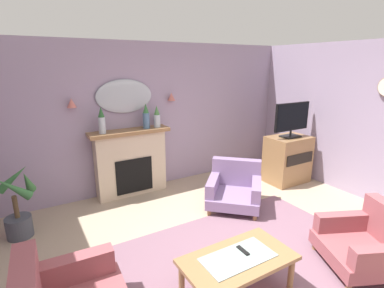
{
  "coord_description": "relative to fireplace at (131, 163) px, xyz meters",
  "views": [
    {
      "loc": [
        -2.02,
        -1.88,
        2.24
      ],
      "look_at": [
        0.13,
        1.75,
        1.07
      ],
      "focal_mm": 27.21,
      "sensor_mm": 36.0,
      "label": 1
    }
  ],
  "objects": [
    {
      "name": "floor",
      "position": [
        0.49,
        -2.78,
        -0.62
      ],
      "size": [
        6.69,
        6.91,
        0.1
      ],
      "primitive_type": "cube",
      "color": "tan",
      "rests_on": "ground"
    },
    {
      "name": "wall_back",
      "position": [
        0.49,
        0.22,
        0.73
      ],
      "size": [
        6.69,
        0.1,
        2.61
      ],
      "primitive_type": "cube",
      "color": "#9E8CA8",
      "rests_on": "ground"
    },
    {
      "name": "patterned_rug",
      "position": [
        0.49,
        -2.58,
        -0.56
      ],
      "size": [
        3.2,
        2.4,
        0.01
      ],
      "primitive_type": "cube",
      "color": "#7F5B6B",
      "rests_on": "ground"
    },
    {
      "name": "fireplace",
      "position": [
        0.0,
        0.0,
        0.0
      ],
      "size": [
        1.36,
        0.36,
        1.16
      ],
      "color": "beige",
      "rests_on": "ground"
    },
    {
      "name": "mantel_vase_centre",
      "position": [
        -0.45,
        -0.03,
        0.79
      ],
      "size": [
        0.11,
        0.11,
        0.42
      ],
      "color": "silver",
      "rests_on": "fireplace"
    },
    {
      "name": "mantel_vase_right",
      "position": [
        0.3,
        -0.03,
        0.79
      ],
      "size": [
        0.12,
        0.12,
        0.43
      ],
      "color": "#4C7093",
      "rests_on": "fireplace"
    },
    {
      "name": "mantel_vase_left",
      "position": [
        0.5,
        -0.03,
        0.77
      ],
      "size": [
        0.12,
        0.12,
        0.38
      ],
      "color": "silver",
      "rests_on": "fireplace"
    },
    {
      "name": "wall_mirror",
      "position": [
        -0.0,
        0.14,
        1.14
      ],
      "size": [
        0.96,
        0.06,
        0.56
      ],
      "primitive_type": "ellipsoid",
      "color": "#B2BCC6"
    },
    {
      "name": "wall_sconce_left",
      "position": [
        -0.85,
        0.09,
        1.09
      ],
      "size": [
        0.14,
        0.14,
        0.14
      ],
      "primitive_type": "cone",
      "color": "#D17066"
    },
    {
      "name": "wall_sconce_right",
      "position": [
        0.85,
        0.09,
        1.09
      ],
      "size": [
        0.14,
        0.14,
        0.14
      ],
      "primitive_type": "cone",
      "color": "#D17066"
    },
    {
      "name": "coffee_table",
      "position": [
        0.08,
        -2.82,
        -0.19
      ],
      "size": [
        1.1,
        0.6,
        0.45
      ],
      "color": "olive",
      "rests_on": "ground"
    },
    {
      "name": "tv_remote",
      "position": [
        0.18,
        -2.77,
        -0.12
      ],
      "size": [
        0.04,
        0.16,
        0.02
      ],
      "primitive_type": "cube",
      "color": "black",
      "rests_on": "coffee_table"
    },
    {
      "name": "armchair_beside_couch",
      "position": [
        1.28,
        -1.27,
        -0.27
      ],
      "size": [
        1.14,
        1.15,
        0.71
      ],
      "color": "gray",
      "rests_on": "ground"
    },
    {
      "name": "armchair_in_corner",
      "position": [
        1.64,
        -3.22,
        -0.27
      ],
      "size": [
        1.08,
        1.07,
        0.71
      ],
      "color": "#934C51",
      "rests_on": "ground"
    },
    {
      "name": "tv_cabinet",
      "position": [
        2.78,
        -1.0,
        -0.12
      ],
      "size": [
        0.8,
        0.57,
        0.9
      ],
      "color": "olive",
      "rests_on": "ground"
    },
    {
      "name": "tv_flatscreen",
      "position": [
        2.78,
        -1.02,
        0.68
      ],
      "size": [
        0.84,
        0.24,
        0.65
      ],
      "color": "black",
      "rests_on": "tv_cabinet"
    },
    {
      "name": "potted_plant_tall_palm",
      "position": [
        -1.75,
        -0.53,
        -0.13
      ],
      "size": [
        0.55,
        0.52,
        0.98
      ],
      "color": "#474C56",
      "rests_on": "ground"
    }
  ]
}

